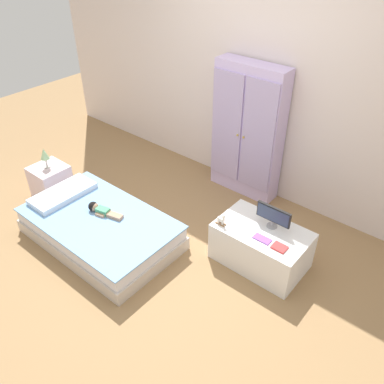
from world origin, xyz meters
TOP-DOWN VIEW (x-y plane):
  - ground_plane at (0.00, 0.00)m, footprint 10.00×10.00m
  - back_wall at (0.00, 1.57)m, footprint 6.40×0.05m
  - bed at (-0.63, -0.28)m, footprint 1.56×0.94m
  - pillow at (-1.21, -0.28)m, footprint 0.32×0.68m
  - doll at (-0.69, -0.22)m, footprint 0.39×0.16m
  - nightstand at (-1.69, -0.13)m, footprint 0.37×0.37m
  - table_lamp at (-1.69, -0.13)m, footprint 0.10×0.10m
  - wardrobe at (-0.03, 1.41)m, footprint 0.81×0.27m
  - tv_stand at (0.78, 0.48)m, footprint 0.85×0.53m
  - tv_monitor at (0.82, 0.57)m, footprint 0.34×0.10m
  - rocking_horse_toy at (0.45, 0.30)m, footprint 0.10×0.04m
  - book_purple at (0.84, 0.36)m, footprint 0.16×0.08m
  - book_red at (1.02, 0.36)m, footprint 0.13×0.10m

SIDE VIEW (x-z plane):
  - ground_plane at x=0.00m, z-range -0.02..0.00m
  - bed at x=-0.63m, z-range 0.00..0.29m
  - nightstand at x=-1.69m, z-range 0.00..0.38m
  - tv_stand at x=0.78m, z-range 0.00..0.40m
  - pillow at x=-1.21m, z-range 0.29..0.35m
  - doll at x=-0.69m, z-range 0.28..0.38m
  - book_purple at x=0.84m, z-range 0.40..0.41m
  - book_red at x=1.02m, z-range 0.40..0.42m
  - rocking_horse_toy at x=0.45m, z-range 0.40..0.52m
  - tv_monitor at x=0.82m, z-range 0.42..0.64m
  - table_lamp at x=-1.69m, z-range 0.43..0.66m
  - wardrobe at x=-0.03m, z-range 0.00..1.53m
  - back_wall at x=0.00m, z-range 0.00..2.70m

